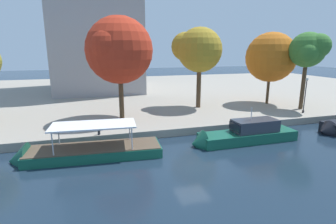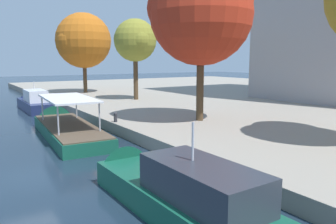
{
  "view_description": "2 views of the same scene",
  "coord_description": "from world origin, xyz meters",
  "px_view_note": "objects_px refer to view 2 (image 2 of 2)",
  "views": [
    {
      "loc": [
        -7.24,
        -17.91,
        8.95
      ],
      "look_at": [
        0.51,
        8.57,
        2.37
      ],
      "focal_mm": 28.21,
      "sensor_mm": 36.0,
      "label": 1
    },
    {
      "loc": [
        15.9,
        -2.61,
        5.41
      ],
      "look_at": [
        -0.3,
        7.97,
        2.41
      ],
      "focal_mm": 35.38,
      "sensor_mm": 36.0,
      "label": 2
    }
  ],
  "objects_px": {
    "motor_yacht_0": "(34,104)",
    "motor_yacht_2": "(178,197)",
    "mooring_bollard_0": "(115,117)",
    "tree_0": "(202,10)",
    "tree_2": "(83,42)",
    "tree_3": "(134,40)",
    "tour_boat_1": "(66,131)"
  },
  "relations": [
    {
      "from": "motor_yacht_0",
      "to": "motor_yacht_2",
      "type": "height_order",
      "value": "motor_yacht_2"
    },
    {
      "from": "motor_yacht_0",
      "to": "mooring_bollard_0",
      "type": "height_order",
      "value": "motor_yacht_0"
    },
    {
      "from": "mooring_bollard_0",
      "to": "tree_0",
      "type": "height_order",
      "value": "tree_0"
    },
    {
      "from": "mooring_bollard_0",
      "to": "tree_2",
      "type": "xyz_separation_m",
      "value": [
        -23.93,
        6.02,
        6.86
      ]
    },
    {
      "from": "motor_yacht_2",
      "to": "tree_3",
      "type": "distance_m",
      "value": 29.31
    },
    {
      "from": "mooring_bollard_0",
      "to": "tree_0",
      "type": "bearing_deg",
      "value": 64.16
    },
    {
      "from": "motor_yacht_2",
      "to": "tree_3",
      "type": "relative_size",
      "value": 1.16
    },
    {
      "from": "motor_yacht_0",
      "to": "tree_3",
      "type": "height_order",
      "value": "tree_3"
    },
    {
      "from": "tour_boat_1",
      "to": "tree_3",
      "type": "height_order",
      "value": "tree_3"
    },
    {
      "from": "motor_yacht_2",
      "to": "tree_3",
      "type": "xyz_separation_m",
      "value": [
        -25.87,
        11.8,
        7.12
      ]
    },
    {
      "from": "tree_3",
      "to": "tree_0",
      "type": "bearing_deg",
      "value": -8.22
    },
    {
      "from": "motor_yacht_0",
      "to": "tree_2",
      "type": "xyz_separation_m",
      "value": [
        -8.01,
        8.7,
        7.49
      ]
    },
    {
      "from": "tree_0",
      "to": "tree_3",
      "type": "bearing_deg",
      "value": 171.78
    },
    {
      "from": "tree_3",
      "to": "motor_yacht_2",
      "type": "bearing_deg",
      "value": -24.52
    },
    {
      "from": "motor_yacht_0",
      "to": "tour_boat_1",
      "type": "height_order",
      "value": "motor_yacht_0"
    },
    {
      "from": "tour_boat_1",
      "to": "motor_yacht_2",
      "type": "bearing_deg",
      "value": -177.55
    },
    {
      "from": "motor_yacht_2",
      "to": "tree_2",
      "type": "xyz_separation_m",
      "value": [
        -37.51,
        9.75,
        7.46
      ]
    },
    {
      "from": "tree_0",
      "to": "tree_3",
      "type": "height_order",
      "value": "tree_0"
    },
    {
      "from": "motor_yacht_0",
      "to": "tree_2",
      "type": "distance_m",
      "value": 14.0
    },
    {
      "from": "mooring_bollard_0",
      "to": "tree_3",
      "type": "bearing_deg",
      "value": 146.73
    },
    {
      "from": "tree_2",
      "to": "tree_3",
      "type": "relative_size",
      "value": 1.2
    },
    {
      "from": "tour_boat_1",
      "to": "motor_yacht_2",
      "type": "relative_size",
      "value": 1.14
    },
    {
      "from": "tree_3",
      "to": "tree_2",
      "type": "bearing_deg",
      "value": -170.0
    },
    {
      "from": "tour_boat_1",
      "to": "mooring_bollard_0",
      "type": "relative_size",
      "value": 16.97
    },
    {
      "from": "tree_0",
      "to": "motor_yacht_2",
      "type": "bearing_deg",
      "value": -41.86
    },
    {
      "from": "motor_yacht_0",
      "to": "tree_2",
      "type": "height_order",
      "value": "tree_2"
    },
    {
      "from": "mooring_bollard_0",
      "to": "tree_3",
      "type": "xyz_separation_m",
      "value": [
        -12.29,
        8.07,
        6.52
      ]
    },
    {
      "from": "tree_0",
      "to": "tree_3",
      "type": "relative_size",
      "value": 1.26
    },
    {
      "from": "motor_yacht_0",
      "to": "tree_0",
      "type": "relative_size",
      "value": 0.8
    },
    {
      "from": "tree_0",
      "to": "tour_boat_1",
      "type": "bearing_deg",
      "value": -115.68
    },
    {
      "from": "motor_yacht_2",
      "to": "motor_yacht_0",
      "type": "bearing_deg",
      "value": -2.54
    },
    {
      "from": "mooring_bollard_0",
      "to": "tree_0",
      "type": "relative_size",
      "value": 0.06
    }
  ]
}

